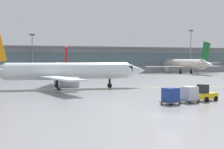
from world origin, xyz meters
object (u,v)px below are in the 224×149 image
cargo_dolly_lead (190,94)px  gate_airplane_1 (61,67)px  taxiing_regional_jet (66,72)px  apron_light_mast_1 (32,52)px  baggage_tug (206,94)px  cargo_dolly_trailing (171,95)px  apron_light_mast_2 (191,49)px  gate_airplane_2 (184,64)px

cargo_dolly_lead → gate_airplane_1: bearing=79.3°
taxiing_regional_jet → gate_airplane_1: bearing=85.8°
cargo_dolly_lead → apron_light_mast_1: bearing=84.2°
taxiing_regional_jet → baggage_tug: bearing=-54.6°
cargo_dolly_trailing → apron_light_mast_1: apron_light_mast_1 is taller
apron_light_mast_1 → cargo_dolly_lead: bearing=-83.5°
taxiing_regional_jet → cargo_dolly_lead: 25.82m
baggage_tug → apron_light_mast_2: (47.45, 76.03, 7.94)m
gate_airplane_2 → cargo_dolly_lead: (-43.17, -70.34, -2.23)m
apron_light_mast_1 → apron_light_mast_2: apron_light_mast_2 is taller
cargo_dolly_trailing → apron_light_mast_1: bearing=82.0°
gate_airplane_1 → gate_airplane_2: size_ratio=0.81×
baggage_tug → apron_light_mast_1: size_ratio=0.21×
cargo_dolly_lead → cargo_dolly_trailing: 3.06m
gate_airplane_2 → taxiing_regional_jet: size_ratio=1.09×
baggage_tug → cargo_dolly_trailing: 5.89m
gate_airplane_1 → cargo_dolly_trailing: bearing=-177.1°
taxiing_regional_jet → cargo_dolly_lead: bearing=-60.6°
apron_light_mast_1 → gate_airplane_1: bearing=-59.8°
gate_airplane_2 → apron_light_mast_2: (7.05, 6.30, 5.54)m
cargo_dolly_lead → cargo_dolly_trailing: size_ratio=1.00×
baggage_tug → cargo_dolly_lead: 2.84m
gate_airplane_2 → apron_light_mast_1: (-52.27, 9.81, 4.14)m
taxiing_regional_jet → cargo_dolly_trailing: (7.12, -24.33, -1.95)m
baggage_tug → gate_airplane_2: bearing=47.6°
gate_airplane_2 → apron_light_mast_1: 53.34m
taxiing_regional_jet → baggage_tug: (12.87, -23.07, -2.12)m
baggage_tug → apron_light_mast_2: size_ratio=0.17×
taxiing_regional_jet → cargo_dolly_trailing: taxiing_regional_jet is taller
apron_light_mast_1 → apron_light_mast_2: 59.45m
baggage_tug → cargo_dolly_trailing: size_ratio=1.19×
taxiing_regional_jet → baggage_tug: size_ratio=10.67×
gate_airplane_2 → baggage_tug: size_ratio=11.62×
taxiing_regional_jet → cargo_dolly_lead: size_ratio=12.66×
cargo_dolly_trailing → baggage_tug: bearing=-0.0°
gate_airplane_1 → baggage_tug: size_ratio=9.42×
gate_airplane_1 → baggage_tug: 67.43m
baggage_tug → apron_light_mast_2: apron_light_mast_2 is taller
gate_airplane_1 → apron_light_mast_2: (52.18, 8.79, 6.17)m
gate_airplane_1 → apron_light_mast_1: apron_light_mast_1 is taller
cargo_dolly_trailing → apron_light_mast_2: apron_light_mast_2 is taller
taxiing_regional_jet → cargo_dolly_lead: taxiing_regional_jet is taller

